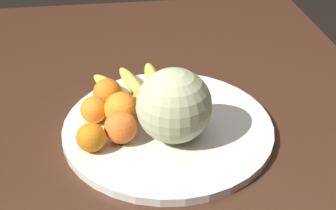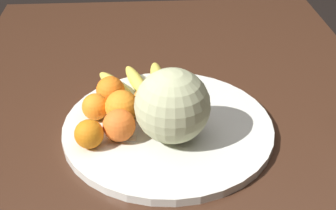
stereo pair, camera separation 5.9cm
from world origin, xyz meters
name	(u,v)px [view 1 (the left image)]	position (x,y,z in m)	size (l,w,h in m)	color
kitchen_table	(169,141)	(0.00, 0.00, 0.65)	(1.40, 1.06, 0.73)	#3D2316
fruit_bowl	(168,127)	(0.08, -0.01, 0.74)	(0.46, 0.46, 0.02)	silver
melon	(174,106)	(0.12, -0.01, 0.83)	(0.15, 0.15, 0.15)	#B2B789
banana_bunch	(134,84)	(-0.07, -0.08, 0.77)	(0.19, 0.18, 0.03)	#473819
orange_front_left	(163,92)	(-0.01, -0.01, 0.78)	(0.06, 0.06, 0.06)	orange
orange_front_right	(107,93)	(-0.02, -0.14, 0.78)	(0.07, 0.07, 0.07)	orange
orange_mid_center	(121,127)	(0.12, -0.12, 0.79)	(0.07, 0.07, 0.07)	orange
orange_back_left	(145,101)	(0.02, -0.06, 0.78)	(0.06, 0.06, 0.06)	orange
orange_back_right	(94,110)	(0.04, -0.17, 0.78)	(0.06, 0.06, 0.06)	orange
orange_top_small	(91,137)	(0.14, -0.18, 0.78)	(0.06, 0.06, 0.06)	orange
orange_side_extra	(121,109)	(0.06, -0.11, 0.79)	(0.07, 0.07, 0.07)	orange
produce_tag	(131,130)	(0.09, -0.09, 0.75)	(0.09, 0.04, 0.00)	white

